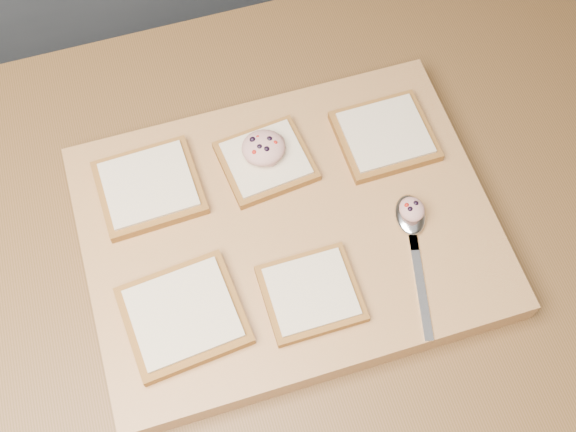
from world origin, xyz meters
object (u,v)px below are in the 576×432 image
tuna_salad_dollop (263,148)px  spoon (412,225)px  bread_far_center (266,161)px  cutting_board (288,231)px

tuna_salad_dollop → spoon: (0.15, -0.15, -0.02)m
bread_far_center → tuna_salad_dollop: 0.02m
cutting_board → tuna_salad_dollop: bearing=91.3°
tuna_salad_dollop → bread_far_center: bearing=-85.5°
cutting_board → bread_far_center: bearing=91.0°
cutting_board → spoon: 0.15m
cutting_board → spoon: size_ratio=2.67×
cutting_board → tuna_salad_dollop: (-0.00, 0.10, 0.05)m
bread_far_center → spoon: bearing=-43.8°
spoon → bread_far_center: bearing=136.2°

